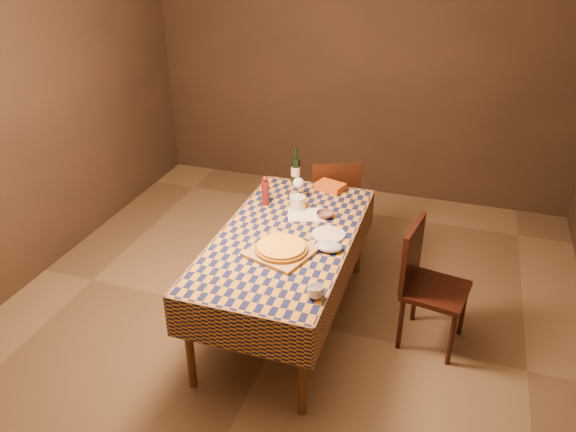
# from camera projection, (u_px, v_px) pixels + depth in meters

# --- Properties ---
(room) EXTENTS (5.00, 5.10, 2.70)m
(room) POSITION_uv_depth(u_px,v_px,m) (286.00, 160.00, 3.71)
(room) COLOR brown
(room) RESTS_ON ground
(dining_table) EXTENTS (0.94, 1.84, 0.77)m
(dining_table) POSITION_uv_depth(u_px,v_px,m) (286.00, 244.00, 4.02)
(dining_table) COLOR brown
(dining_table) RESTS_ON ground
(cutting_board) EXTENTS (0.49, 0.49, 0.02)m
(cutting_board) POSITION_uv_depth(u_px,v_px,m) (281.00, 251.00, 3.77)
(cutting_board) COLOR #A4854D
(cutting_board) RESTS_ON dining_table
(pizza) EXTENTS (0.42, 0.42, 0.04)m
(pizza) POSITION_uv_depth(u_px,v_px,m) (281.00, 248.00, 3.76)
(pizza) COLOR #975E19
(pizza) RESTS_ON cutting_board
(pepper_mill) EXTENTS (0.08, 0.08, 0.24)m
(pepper_mill) POSITION_uv_depth(u_px,v_px,m) (265.00, 191.00, 4.35)
(pepper_mill) COLOR #531513
(pepper_mill) RESTS_ON dining_table
(bowl) EXTENTS (0.17, 0.17, 0.04)m
(bowl) POSITION_uv_depth(u_px,v_px,m) (325.00, 215.00, 4.21)
(bowl) COLOR #5C434D
(bowl) RESTS_ON dining_table
(wine_glass) EXTENTS (0.09, 0.09, 0.18)m
(wine_glass) POSITION_uv_depth(u_px,v_px,m) (298.00, 184.00, 4.43)
(wine_glass) COLOR silver
(wine_glass) RESTS_ON dining_table
(wine_bottle) EXTENTS (0.08, 0.08, 0.31)m
(wine_bottle) POSITION_uv_depth(u_px,v_px,m) (296.00, 170.00, 4.71)
(wine_bottle) COLOR black
(wine_bottle) RESTS_ON dining_table
(deli_tub) EXTENTS (0.15, 0.15, 0.10)m
(deli_tub) POSITION_uv_depth(u_px,v_px,m) (298.00, 203.00, 4.32)
(deli_tub) COLOR silver
(deli_tub) RESTS_ON dining_table
(takeout_container) EXTENTS (0.26, 0.22, 0.06)m
(takeout_container) POSITION_uv_depth(u_px,v_px,m) (330.00, 187.00, 4.63)
(takeout_container) COLOR #B35417
(takeout_container) RESTS_ON dining_table
(white_plate) EXTENTS (0.26, 0.26, 0.01)m
(white_plate) POSITION_uv_depth(u_px,v_px,m) (329.00, 234.00, 3.98)
(white_plate) COLOR silver
(white_plate) RESTS_ON dining_table
(tumbler) EXTENTS (0.13, 0.13, 0.08)m
(tumbler) POSITION_uv_depth(u_px,v_px,m) (316.00, 292.00, 3.33)
(tumbler) COLOR white
(tumbler) RESTS_ON dining_table
(flour_patch) EXTENTS (0.33, 0.29, 0.00)m
(flour_patch) POSITION_uv_depth(u_px,v_px,m) (306.00, 215.00, 4.26)
(flour_patch) COLOR white
(flour_patch) RESTS_ON dining_table
(flour_bag) EXTENTS (0.23, 0.21, 0.05)m
(flour_bag) POSITION_uv_depth(u_px,v_px,m) (329.00, 246.00, 3.80)
(flour_bag) COLOR #A5B1D3
(flour_bag) RESTS_ON dining_table
(chair_far) EXTENTS (0.55, 0.55, 0.93)m
(chair_far) POSITION_uv_depth(u_px,v_px,m) (333.00, 201.00, 5.00)
(chair_far) COLOR black
(chair_far) RESTS_ON ground
(chair_right) EXTENTS (0.49, 0.48, 0.93)m
(chair_right) POSITION_uv_depth(u_px,v_px,m) (426.00, 279.00, 3.94)
(chair_right) COLOR black
(chair_right) RESTS_ON ground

